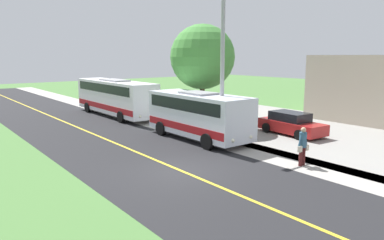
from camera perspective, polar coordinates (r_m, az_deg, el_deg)
The scene contains 11 objects.
ground_plane at distance 16.23m, azimuth -1.84°, elevation -8.01°, with size 120.00×120.00×0.00m, color #477238.
road_surface at distance 16.22m, azimuth -1.84°, elevation -8.00°, with size 8.00×100.00×0.01m, color black.
sidewalk at distance 19.61m, azimuth 10.56°, elevation -4.96°, with size 2.40×100.00×0.01m, color #9E9991.
parking_lot_surface at distance 24.01m, azimuth 27.59°, elevation -3.18°, with size 14.00×36.00×0.01m, color gray.
road_centre_line at distance 16.22m, azimuth -1.84°, elevation -7.98°, with size 0.16×100.00×0.00m, color gold.
shuttle_bus_front at distance 21.90m, azimuth 0.99°, elevation 1.05°, with size 2.71×7.52×2.90m.
transit_bus_rear at distance 31.22m, azimuth -12.09°, elevation 3.74°, with size 2.57×10.67×3.09m.
pedestrian_with_bags at distance 17.44m, azimuth 17.12°, elevation -3.80°, with size 0.72×0.34×1.83m.
street_light_pole at distance 20.66m, azimuth 4.60°, elevation 9.14°, with size 1.97×0.24×8.58m.
parked_car_near at distance 24.27m, azimuth 15.44°, elevation -0.60°, with size 2.26×4.52×1.45m.
tree_curbside at distance 25.83m, azimuth 1.67°, elevation 9.92°, with size 4.58×4.58×7.27m.
Camera 1 is at (9.08, 12.46, 5.05)m, focal length 33.69 mm.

